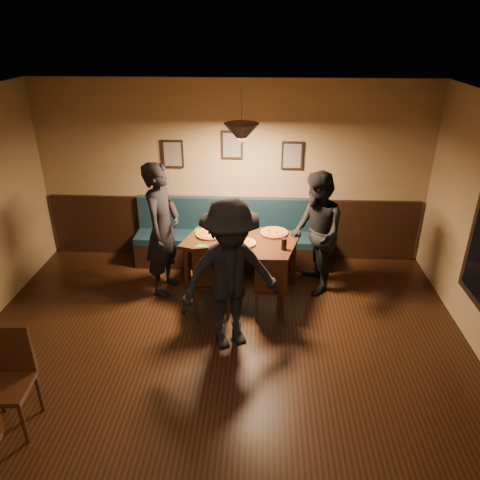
% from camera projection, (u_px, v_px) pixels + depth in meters
% --- Properties ---
extents(floor, '(7.00, 7.00, 0.00)m').
position_uv_depth(floor, '(209.00, 418.00, 4.44)').
color(floor, black).
rests_on(floor, ground).
extents(ceiling, '(7.00, 7.00, 0.00)m').
position_uv_depth(ceiling, '(198.00, 131.00, 3.23)').
color(ceiling, silver).
rests_on(ceiling, ground).
extents(wall_back, '(6.00, 0.00, 6.00)m').
position_uv_depth(wall_back, '(232.00, 173.00, 6.99)').
color(wall_back, '#8C704F').
rests_on(wall_back, ground).
extents(wainscot, '(5.88, 0.06, 1.00)m').
position_uv_depth(wainscot, '(233.00, 227.00, 7.35)').
color(wainscot, black).
rests_on(wainscot, ground).
extents(booth_bench, '(3.00, 0.60, 1.00)m').
position_uv_depth(booth_bench, '(232.00, 234.00, 7.11)').
color(booth_bench, '#0F232D').
rests_on(booth_bench, ground).
extents(picture_left, '(0.32, 0.04, 0.42)m').
position_uv_depth(picture_left, '(173.00, 154.00, 6.87)').
color(picture_left, black).
rests_on(picture_left, wall_back).
extents(picture_center, '(0.32, 0.04, 0.42)m').
position_uv_depth(picture_center, '(232.00, 145.00, 6.77)').
color(picture_center, black).
rests_on(picture_center, wall_back).
extents(picture_right, '(0.32, 0.04, 0.42)m').
position_uv_depth(picture_right, '(292.00, 156.00, 6.79)').
color(picture_right, black).
rests_on(picture_right, wall_back).
extents(pendant_lamp, '(0.44, 0.44, 0.25)m').
position_uv_depth(pendant_lamp, '(241.00, 134.00, 5.64)').
color(pendant_lamp, black).
rests_on(pendant_lamp, ceiling).
extents(dining_table, '(1.69, 1.31, 0.80)m').
position_uv_depth(dining_table, '(241.00, 264.00, 6.44)').
color(dining_table, black).
rests_on(dining_table, floor).
extents(chair_near_left, '(0.56, 0.56, 1.06)m').
position_uv_depth(chair_near_left, '(210.00, 276.00, 5.87)').
color(chair_near_left, black).
rests_on(chair_near_left, floor).
extents(chair_near_right, '(0.41, 0.41, 0.91)m').
position_uv_depth(chair_near_right, '(270.00, 284.00, 5.85)').
color(chair_near_right, black).
rests_on(chair_near_right, floor).
extents(diner_left, '(0.59, 0.77, 1.88)m').
position_uv_depth(diner_left, '(162.00, 229.00, 6.21)').
color(diner_left, black).
rests_on(diner_left, floor).
extents(diner_right, '(0.78, 0.94, 1.74)m').
position_uv_depth(diner_right, '(316.00, 234.00, 6.25)').
color(diner_right, black).
rests_on(diner_right, floor).
extents(diner_front, '(1.36, 1.12, 1.83)m').
position_uv_depth(diner_front, '(230.00, 276.00, 5.11)').
color(diner_front, black).
rests_on(diner_front, floor).
extents(pizza_a, '(0.43, 0.43, 0.04)m').
position_uv_depth(pizza_a, '(210.00, 234.00, 6.36)').
color(pizza_a, '#C86025').
rests_on(pizza_a, dining_table).
extents(pizza_b, '(0.35, 0.35, 0.04)m').
position_uv_depth(pizza_b, '(244.00, 243.00, 6.11)').
color(pizza_b, '#C76C25').
rests_on(pizza_b, dining_table).
extents(pizza_c, '(0.47, 0.47, 0.04)m').
position_uv_depth(pizza_c, '(274.00, 232.00, 6.41)').
color(pizza_c, orange).
rests_on(pizza_c, dining_table).
extents(soda_glass, '(0.09, 0.09, 0.16)m').
position_uv_depth(soda_glass, '(284.00, 244.00, 5.95)').
color(soda_glass, black).
rests_on(soda_glass, dining_table).
extents(tabasco_bottle, '(0.03, 0.03, 0.12)m').
position_uv_depth(tabasco_bottle, '(283.00, 239.00, 6.14)').
color(tabasco_bottle, '#A50905').
rests_on(tabasco_bottle, dining_table).
extents(napkin_a, '(0.15, 0.15, 0.01)m').
position_uv_depth(napkin_a, '(200.00, 230.00, 6.53)').
color(napkin_a, '#1B661D').
rests_on(napkin_a, dining_table).
extents(napkin_b, '(0.22, 0.22, 0.01)m').
position_uv_depth(napkin_b, '(201.00, 247.00, 6.02)').
color(napkin_b, '#1D6E31').
rests_on(napkin_b, dining_table).
extents(cutlery_set, '(0.17, 0.06, 0.00)m').
position_uv_depth(cutlery_set, '(241.00, 253.00, 5.89)').
color(cutlery_set, silver).
rests_on(cutlery_set, dining_table).
extents(cafe_chair_far, '(0.48, 0.48, 1.01)m').
position_uv_depth(cafe_chair_far, '(4.00, 386.00, 4.14)').
color(cafe_chair_far, black).
rests_on(cafe_chair_far, floor).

